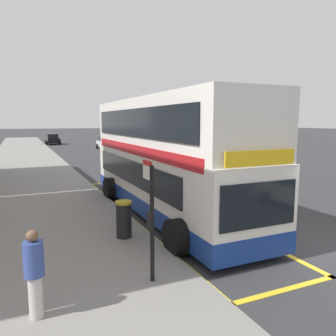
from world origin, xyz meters
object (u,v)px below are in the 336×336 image
Objects in this scene: parked_car_black_behind at (53,139)px; litter_bin at (124,219)px; double_decker_bus at (164,160)px; parked_car_white_across at (107,143)px; parked_car_black_far at (192,157)px; bus_stop_sign at (151,211)px; pedestrian_waiting_near_sign at (34,271)px.

litter_bin is (-2.04, -44.52, -0.11)m from parked_car_black_behind.
parked_car_white_across is at bearing 80.35° from double_decker_bus.
parked_car_black_far is 3.83× the size of litter_bin.
parked_car_black_behind is at bearing 87.25° from bus_stop_sign.
parked_car_black_behind is 1.00× the size of parked_car_black_far.
parked_car_black_far is at bearing 54.71° from litter_bin.
litter_bin is at bearing 57.48° from parked_car_black_far.
parked_car_white_across is 13.26m from parked_car_black_behind.
pedestrian_waiting_near_sign is at bearing -130.88° from double_decker_bus.
bus_stop_sign is at bearing 80.43° from parked_car_white_across.
double_decker_bus is at bearing -91.63° from parked_car_black_behind.
parked_car_black_far is at bearing -78.33° from parked_car_black_behind.
pedestrian_waiting_near_sign is at bearing 56.94° from parked_car_black_far.
double_decker_bus is 7.64m from pedestrian_waiting_near_sign.
double_decker_bus is 13.36m from parked_car_black_far.
double_decker_bus is at bearing 49.12° from pedestrian_waiting_near_sign.
bus_stop_sign is at bearing -94.82° from parked_car_black_behind.
double_decker_bus reaches higher than parked_car_black_far.
bus_stop_sign is at bearing 12.34° from pedestrian_waiting_near_sign.
parked_car_black_behind is at bearing 90.44° from double_decker_bus.
pedestrian_waiting_near_sign reaches higher than parked_car_black_behind.
double_decker_bus is at bearing 83.12° from parked_car_white_across.
pedestrian_waiting_near_sign is (-2.36, -0.52, -0.67)m from bus_stop_sign.
bus_stop_sign is 0.62× the size of parked_car_white_across.
bus_stop_sign is 2.97m from litter_bin.
bus_stop_sign is 36.05m from parked_car_white_across.
parked_car_black_far is (9.84, 16.37, -0.88)m from bus_stop_sign.
bus_stop_sign reaches higher than parked_car_black_behind.
parked_car_white_across is at bearing -67.91° from parked_car_black_behind.
parked_car_black_far is at bearing 57.02° from double_decker_bus.
double_decker_bus is at bearing 63.49° from bus_stop_sign.
litter_bin is at bearing -134.43° from double_decker_bus.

